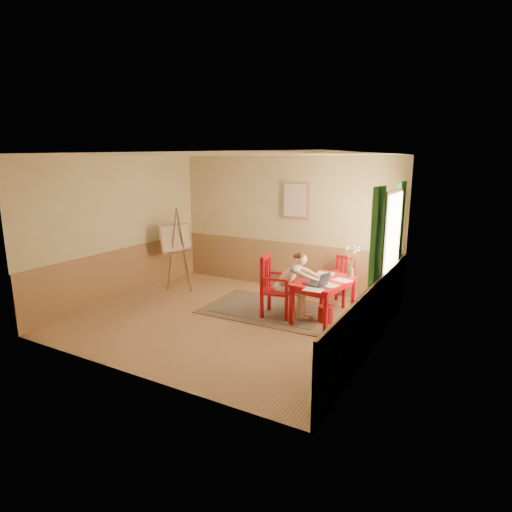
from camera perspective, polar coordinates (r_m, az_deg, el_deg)
The scene contains 14 objects.
room at distance 7.13m, azimuth -3.92°, elevation 2.11°, with size 5.04×4.54×2.84m.
wainscot at distance 8.00m, azimuth -0.70°, elevation -3.31°, with size 5.00×4.50×1.00m.
window at distance 7.23m, azimuth 17.37°, elevation 1.26°, with size 0.12×2.01×2.20m.
wall_portrait at distance 8.87m, azimuth 5.29°, elevation 7.43°, with size 0.60×0.05×0.76m.
rug at distance 7.95m, azimuth 1.99°, elevation -7.16°, with size 2.45×1.67×0.02m.
table at distance 7.36m, azimuth 9.12°, elevation -3.86°, with size 0.84×1.27×0.72m.
chair_left at distance 7.49m, azimuth 2.53°, elevation -4.08°, with size 0.58×0.56×1.09m.
chair_back at distance 8.31m, azimuth 11.40°, elevation -3.27°, with size 0.47×0.48×0.91m.
figure at distance 7.38m, azimuth 4.81°, elevation -3.48°, with size 0.91×0.47×1.19m.
laptop at distance 6.99m, azimuth 8.26°, elevation -3.55°, with size 0.45×0.35×0.24m.
papers at distance 7.23m, azimuth 9.59°, elevation -3.42°, with size 0.75×1.28×0.00m.
vase at distance 7.60m, azimuth 12.73°, elevation -0.81°, with size 0.24×0.28×0.56m.
wastebasket at distance 7.42m, azimuth 9.35°, elevation -7.68°, with size 0.27×0.27×0.29m, color #A2191B.
easel at distance 9.22m, azimuth -10.55°, elevation 1.99°, with size 0.65×0.78×1.74m.
Camera 1 is at (3.86, -5.86, 2.71)m, focal length 29.88 mm.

